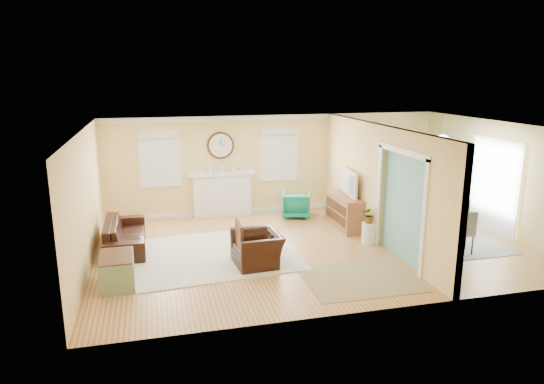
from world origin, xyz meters
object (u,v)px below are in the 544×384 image
object	(u,v)px
sofa	(125,234)
green_chair	(296,205)
credenza	(345,211)
eames_chair	(257,249)
dining_table	(431,224)

from	to	relation	value
sofa	green_chair	size ratio (longest dim) A/B	2.93
sofa	credenza	distance (m)	5.13
eames_chair	credenza	bearing A→B (deg)	121.50
sofa	green_chair	world-z (taller)	green_chair
eames_chair	sofa	bearing A→B (deg)	-125.91
eames_chair	credenza	world-z (taller)	credenza
credenza	sofa	bearing A→B (deg)	-177.52
green_chair	dining_table	size ratio (longest dim) A/B	0.43
credenza	dining_table	size ratio (longest dim) A/B	0.86
sofa	green_chair	bearing A→B (deg)	-72.83
dining_table	credenza	bearing A→B (deg)	67.62
eames_chair	dining_table	bearing A→B (deg)	95.47
sofa	green_chair	xyz separation A→B (m)	(4.23, 1.36, 0.02)
green_chair	sofa	bearing A→B (deg)	33.38
green_chair	dining_table	world-z (taller)	green_chair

